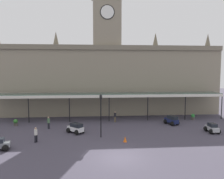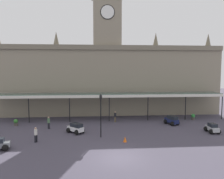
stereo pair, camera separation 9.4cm
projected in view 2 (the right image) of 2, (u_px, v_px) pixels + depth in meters
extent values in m
plane|color=#45404F|center=(119.00, 158.00, 19.78)|extent=(140.00, 140.00, 0.00)
cube|color=gray|center=(107.00, 80.00, 39.94)|extent=(39.89, 5.95, 12.07)
cube|color=#756C5B|center=(108.00, 47.00, 36.33)|extent=(39.89, 0.30, 0.80)
cube|color=gray|center=(107.00, 22.00, 38.99)|extent=(4.80, 4.80, 8.87)
cylinder|color=white|center=(108.00, 12.00, 36.45)|extent=(2.20, 0.12, 2.20)
cylinder|color=black|center=(108.00, 12.00, 36.49)|extent=(2.46, 0.06, 2.46)
cone|color=#675F50|center=(56.00, 39.00, 38.60)|extent=(1.10, 1.10, 2.60)
cone|color=#675F50|center=(156.00, 40.00, 39.96)|extent=(1.10, 1.10, 2.60)
cone|color=#675F50|center=(208.00, 41.00, 40.72)|extent=(1.10, 1.10, 2.60)
cube|color=#38564C|center=(109.00, 94.00, 34.98)|extent=(36.40, 3.20, 0.16)
cube|color=silver|center=(109.00, 96.00, 33.41)|extent=(36.40, 0.12, 0.44)
cylinder|color=black|center=(29.00, 109.00, 32.81)|extent=(0.14, 0.14, 4.02)
cylinder|color=black|center=(70.00, 109.00, 33.27)|extent=(0.14, 0.14, 4.02)
cylinder|color=black|center=(109.00, 108.00, 33.73)|extent=(0.14, 0.14, 4.02)
cylinder|color=black|center=(148.00, 108.00, 34.19)|extent=(0.14, 0.14, 4.02)
cylinder|color=black|center=(185.00, 107.00, 34.65)|extent=(0.14, 0.14, 4.02)
cylinder|color=black|center=(222.00, 107.00, 35.12)|extent=(0.14, 0.14, 4.02)
cube|color=#19214C|center=(172.00, 121.00, 31.83)|extent=(1.60, 2.42, 0.55)
cube|color=#1E232B|center=(173.00, 118.00, 31.60)|extent=(1.30, 1.74, 0.45)
sphere|color=black|center=(166.00, 121.00, 32.37)|extent=(0.64, 0.64, 0.64)
sphere|color=black|center=(171.00, 121.00, 32.74)|extent=(0.64, 0.64, 0.64)
sphere|color=black|center=(173.00, 124.00, 30.96)|extent=(0.64, 0.64, 0.64)
sphere|color=black|center=(178.00, 123.00, 31.33)|extent=(0.64, 0.64, 0.64)
cube|color=silver|center=(75.00, 129.00, 27.50)|extent=(2.24, 2.21, 0.55)
cube|color=#1E232B|center=(76.00, 125.00, 27.32)|extent=(1.69, 1.68, 0.45)
sphere|color=black|center=(69.00, 130.00, 27.67)|extent=(0.64, 0.64, 0.64)
sphere|color=black|center=(74.00, 129.00, 28.36)|extent=(0.64, 0.64, 0.64)
sphere|color=black|center=(77.00, 132.00, 26.68)|extent=(0.64, 0.64, 0.64)
sphere|color=black|center=(82.00, 131.00, 27.37)|extent=(0.64, 0.64, 0.64)
cube|color=#B2B5BA|center=(212.00, 129.00, 27.67)|extent=(0.90, 2.06, 0.50)
cube|color=#1E232B|center=(213.00, 125.00, 27.57)|extent=(0.81, 1.11, 0.42)
sphere|color=black|center=(206.00, 129.00, 28.32)|extent=(0.64, 0.64, 0.64)
sphere|color=black|center=(213.00, 129.00, 28.38)|extent=(0.64, 0.64, 0.64)
sphere|color=black|center=(212.00, 132.00, 26.98)|extent=(0.64, 0.64, 0.64)
sphere|color=black|center=(218.00, 132.00, 27.04)|extent=(0.64, 0.64, 0.64)
sphere|color=black|center=(7.00, 145.00, 22.24)|extent=(0.64, 0.64, 0.64)
sphere|color=black|center=(5.00, 148.00, 21.39)|extent=(0.64, 0.64, 0.64)
cylinder|color=black|center=(37.00, 138.00, 24.09)|extent=(0.17, 0.17, 0.82)
cylinder|color=black|center=(35.00, 139.00, 23.90)|extent=(0.17, 0.17, 0.82)
cylinder|color=silver|center=(36.00, 132.00, 23.93)|extent=(0.34, 0.34, 0.62)
sphere|color=tan|center=(36.00, 128.00, 23.89)|extent=(0.23, 0.23, 0.23)
cylinder|color=black|center=(49.00, 126.00, 29.37)|extent=(0.17, 0.17, 0.82)
cylinder|color=black|center=(48.00, 126.00, 29.54)|extent=(0.17, 0.17, 0.82)
cylinder|color=#4C724C|center=(49.00, 121.00, 29.39)|extent=(0.34, 0.34, 0.62)
sphere|color=tan|center=(49.00, 117.00, 29.35)|extent=(0.23, 0.23, 0.23)
cylinder|color=brown|center=(115.00, 119.00, 33.26)|extent=(0.17, 0.17, 0.82)
cylinder|color=brown|center=(115.00, 120.00, 33.06)|extent=(0.17, 0.17, 0.82)
cylinder|color=black|center=(115.00, 115.00, 33.10)|extent=(0.34, 0.34, 0.62)
sphere|color=tan|center=(115.00, 112.00, 33.06)|extent=(0.23, 0.23, 0.23)
cylinder|color=black|center=(101.00, 118.00, 25.60)|extent=(0.13, 0.13, 4.60)
cube|color=black|center=(101.00, 97.00, 25.37)|extent=(0.30, 0.30, 0.44)
sphere|color=black|center=(101.00, 94.00, 25.35)|extent=(0.14, 0.14, 0.14)
cone|color=orange|center=(125.00, 139.00, 24.09)|extent=(0.40, 0.40, 0.62)
cylinder|color=#47423D|center=(16.00, 124.00, 31.04)|extent=(0.56, 0.56, 0.42)
sphere|color=#32742C|center=(16.00, 121.00, 31.00)|extent=(0.60, 0.60, 0.60)
cylinder|color=#47423D|center=(193.00, 119.00, 34.69)|extent=(0.56, 0.56, 0.42)
sphere|color=#2E8939|center=(193.00, 116.00, 34.65)|extent=(0.60, 0.60, 0.60)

